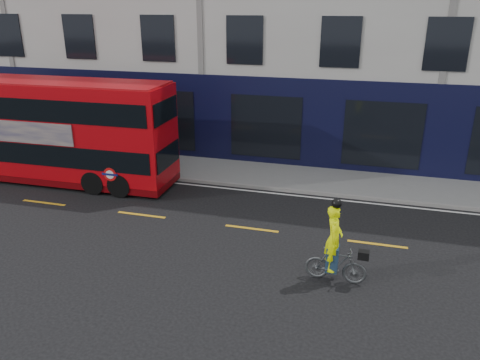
% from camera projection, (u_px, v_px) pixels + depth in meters
% --- Properties ---
extents(ground, '(120.00, 120.00, 0.00)m').
position_uv_depth(ground, '(120.00, 234.00, 15.07)').
color(ground, black).
rests_on(ground, ground).
extents(pavement, '(60.00, 3.00, 0.12)m').
position_uv_depth(pavement, '(193.00, 168.00, 20.91)').
color(pavement, gray).
rests_on(pavement, ground).
extents(kerb, '(60.00, 0.12, 0.13)m').
position_uv_depth(kerb, '(180.00, 179.00, 19.56)').
color(kerb, gray).
rests_on(kerb, ground).
extents(road_edge_line, '(58.00, 0.10, 0.01)m').
position_uv_depth(road_edge_line, '(177.00, 183.00, 19.31)').
color(road_edge_line, silver).
rests_on(road_edge_line, ground).
extents(lane_dashes, '(58.00, 0.12, 0.01)m').
position_uv_depth(lane_dashes, '(142.00, 215.00, 16.43)').
color(lane_dashes, gold).
rests_on(lane_dashes, ground).
extents(bus, '(10.36, 2.52, 4.16)m').
position_uv_depth(bus, '(51.00, 130.00, 19.01)').
color(bus, '#B6070D').
rests_on(bus, ground).
extents(cyclist, '(1.64, 0.67, 2.37)m').
position_uv_depth(cyclist, '(335.00, 253.00, 12.26)').
color(cyclist, '#4D5153').
rests_on(cyclist, ground).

